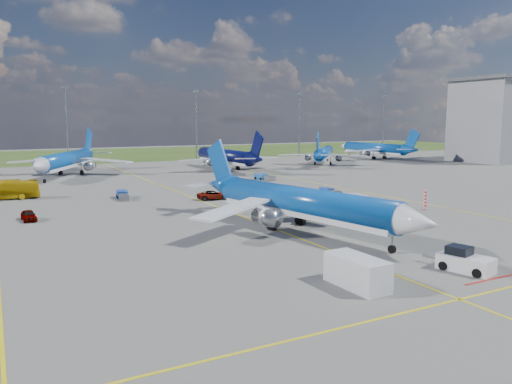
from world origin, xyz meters
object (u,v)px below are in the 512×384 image
bg_jet_ne (324,164)px  service_car_c (239,185)px  service_car_a (29,215)px  baggage_tug_e (264,177)px  baggage_tug_c (123,195)px  bg_jet_n (225,170)px  service_van (357,272)px  service_car_b (213,195)px  warning_post (425,200)px  baggage_tug_w (330,192)px  bg_jet_ene (374,159)px  apron_bus (2,190)px  main_airliner (301,231)px  bg_jet_nnw (67,176)px  pushback_tug (464,261)px

bg_jet_ne → service_car_c: size_ratio=7.05×
service_car_a → baggage_tug_e: size_ratio=0.71×
service_car_a → baggage_tug_c: service_car_a is taller
bg_jet_n → bg_jet_ne: size_ratio=1.07×
service_van → service_car_b: (7.16, 45.63, -0.48)m
warning_post → service_van: bearing=-144.3°
service_car_c → baggage_tug_w: 17.77m
bg_jet_ene → apron_bus: (-113.87, -38.96, 1.60)m
main_airliner → service_car_c: (9.60, 36.22, 0.75)m
main_airliner → baggage_tug_c: bearing=99.1°
service_car_c → baggage_tug_e: 15.18m
baggage_tug_w → service_car_b: bearing=168.0°
service_car_a → bg_jet_ne: bearing=26.7°
apron_bus → service_car_a: size_ratio=2.79×
bg_jet_nnw → baggage_tug_w: bearing=-28.9°
bg_jet_ne → bg_jet_ene: (27.97, 9.93, 0.00)m
pushback_tug → baggage_tug_c: size_ratio=1.11×
bg_jet_ene → apron_bus: 120.36m
warning_post → bg_jet_ne: bg_jet_ne is taller
apron_bus → baggage_tug_c: 19.80m
bg_jet_n → service_car_b: size_ratio=7.36×
apron_bus → baggage_tug_w: 55.39m
service_car_c → main_airliner: bearing=-55.5°
pushback_tug → bg_jet_ene: bearing=37.4°
pushback_tug → service_car_b: pushback_tug is taller
bg_jet_n → bg_jet_ne: bg_jet_n is taller
warning_post → baggage_tug_w: (-3.42, 18.79, -0.98)m
main_airliner → baggage_tug_e: size_ratio=6.62×
pushback_tug → baggage_tug_w: (16.40, 42.04, -0.34)m
baggage_tug_c → baggage_tug_e: bearing=27.3°
baggage_tug_c → warning_post: bearing=-32.6°
bg_jet_n → baggage_tug_w: bearing=85.6°
pushback_tug → apron_bus: size_ratio=0.56×
bg_jet_ene → baggage_tug_c: bearing=24.3°
bg_jet_ne → baggage_tug_w: bg_jet_ne is taller
apron_bus → baggage_tug_e: apron_bus is taller
bg_jet_n → baggage_tug_c: bearing=44.3°
pushback_tug → baggage_tug_c: bearing=92.4°
service_car_b → bg_jet_ne: bearing=-46.7°
service_car_b → baggage_tug_e: size_ratio=0.92×
main_airliner → service_car_b: main_airliner is taller
bg_jet_ne → pushback_tug: bearing=102.6°
bg_jet_ne → service_van: bearing=97.3°
bg_jet_n → service_car_a: size_ratio=9.53×
service_car_c → bg_jet_ne: bearing=87.7°
service_car_c → warning_post: bearing=-17.2°
warning_post → service_car_a: (-52.01, 18.65, -0.80)m
bg_jet_n → main_airliner: size_ratio=1.02×
warning_post → baggage_tug_c: bearing=139.6°
bg_jet_n → apron_bus: bearing=26.3°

